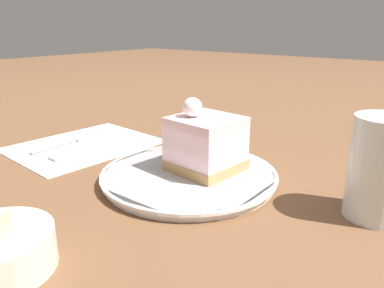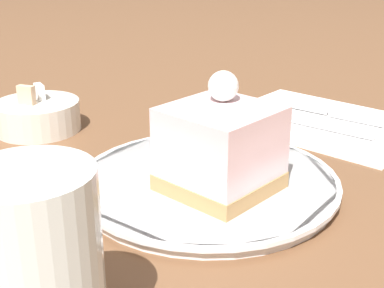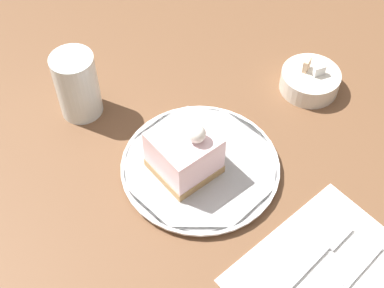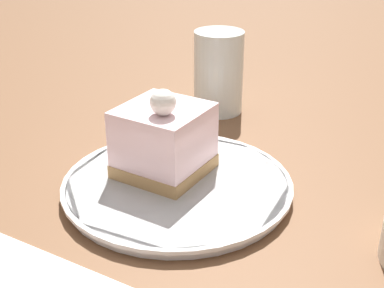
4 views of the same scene
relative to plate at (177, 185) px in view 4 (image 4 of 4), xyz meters
The scene contains 4 objects.
ground_plane 0.05m from the plate, 129.82° to the left, with size 4.00×4.00×0.00m, color brown.
plate is the anchor object (origin of this frame).
cake_slice 0.05m from the plate, 118.50° to the right, with size 0.09×0.09×0.10m.
drinking_glass 0.23m from the plate, 167.19° to the right, with size 0.07×0.07×0.11m.
Camera 4 is at (0.46, 0.18, 0.29)m, focal length 50.00 mm.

